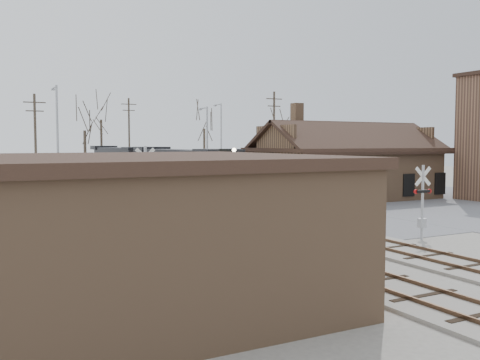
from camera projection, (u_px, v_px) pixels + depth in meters
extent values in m
plane|color=gray|center=(312.00, 230.00, 28.59)|extent=(140.00, 140.00, 0.00)
cube|color=#5B5B60|center=(312.00, 230.00, 28.59)|extent=(60.00, 9.00, 0.03)
cube|color=#5B5B60|center=(476.00, 204.00, 40.49)|extent=(22.00, 26.00, 0.03)
cube|color=gray|center=(200.00, 202.00, 41.83)|extent=(3.40, 90.00, 0.12)
cube|color=#473323|center=(192.00, 201.00, 41.49)|extent=(0.08, 90.00, 0.14)
cube|color=#473323|center=(209.00, 200.00, 42.15)|extent=(0.08, 90.00, 0.14)
cube|color=gray|center=(145.00, 205.00, 39.74)|extent=(3.40, 90.00, 0.12)
cube|color=#473323|center=(135.00, 204.00, 39.39)|extent=(0.08, 90.00, 0.14)
cube|color=#473323|center=(154.00, 203.00, 40.06)|extent=(0.08, 90.00, 0.14)
cube|color=#896446|center=(347.00, 175.00, 44.62)|extent=(14.00, 8.00, 4.00)
cube|color=black|center=(347.00, 150.00, 44.47)|extent=(15.20, 9.20, 0.30)
cube|color=black|center=(366.00, 137.00, 42.37)|extent=(15.00, 4.71, 2.66)
cube|color=black|center=(330.00, 138.00, 46.43)|extent=(15.00, 4.71, 2.66)
cube|color=#896446|center=(297.00, 117.00, 43.75)|extent=(0.80, 0.80, 2.20)
cube|color=#896446|center=(105.00, 236.00, 15.35)|extent=(12.00, 10.00, 4.00)
cube|color=black|center=(103.00, 161.00, 15.20)|extent=(12.40, 10.40, 0.30)
cube|color=black|center=(214.00, 199.00, 39.64)|extent=(2.37, 3.80, 0.95)
cube|color=black|center=(159.00, 187.00, 50.53)|extent=(2.37, 3.80, 0.95)
cube|color=black|center=(183.00, 183.00, 45.03)|extent=(2.85, 19.00, 0.33)
cube|color=maroon|center=(183.00, 185.00, 45.05)|extent=(2.87, 19.00, 0.11)
cube|color=black|center=(177.00, 165.00, 45.98)|extent=(2.47, 13.77, 2.66)
cube|color=black|center=(218.00, 169.00, 38.72)|extent=(2.85, 2.66, 2.66)
cube|color=yellow|center=(228.00, 182.00, 37.36)|extent=(2.85, 1.71, 1.33)
cube|color=black|center=(235.00, 203.00, 36.61)|extent=(2.66, 0.25, 0.95)
cylinder|color=#FFF2CC|center=(234.00, 150.00, 36.43)|extent=(0.27, 0.10, 0.27)
cube|color=black|center=(136.00, 182.00, 56.85)|extent=(2.37, 3.80, 0.95)
cube|color=black|center=(108.00, 175.00, 67.74)|extent=(2.37, 3.80, 0.95)
cube|color=black|center=(121.00, 172.00, 62.24)|extent=(2.85, 19.00, 0.33)
cube|color=maroon|center=(121.00, 174.00, 62.26)|extent=(2.87, 19.00, 0.11)
cube|color=black|center=(118.00, 159.00, 63.19)|extent=(2.47, 13.77, 2.66)
cube|color=black|center=(138.00, 161.00, 55.93)|extent=(2.85, 2.66, 2.66)
cube|color=black|center=(143.00, 169.00, 54.57)|extent=(2.85, 1.71, 1.33)
cube|color=black|center=(146.00, 184.00, 53.82)|extent=(2.66, 0.25, 0.95)
cylinder|color=#A5A8AD|center=(422.00, 203.00, 25.61)|extent=(0.13, 0.13, 3.60)
cube|color=silver|center=(423.00, 176.00, 25.53)|extent=(0.94, 0.12, 0.94)
cube|color=silver|center=(423.00, 176.00, 25.53)|extent=(0.94, 0.12, 0.94)
cube|color=black|center=(423.00, 191.00, 25.58)|extent=(0.82, 0.22, 0.14)
cylinder|color=#B20C0C|center=(416.00, 192.00, 25.42)|extent=(0.22, 0.10, 0.22)
cylinder|color=#B20C0C|center=(429.00, 191.00, 25.73)|extent=(0.22, 0.10, 0.22)
cube|color=#A5A8AD|center=(422.00, 223.00, 25.68)|extent=(0.36, 0.27, 0.45)
cylinder|color=#A5A8AD|center=(146.00, 186.00, 29.90)|extent=(0.16, 0.16, 4.48)
cube|color=silver|center=(145.00, 158.00, 29.79)|extent=(1.17, 0.09, 1.17)
cube|color=silver|center=(145.00, 158.00, 29.79)|extent=(1.17, 0.09, 1.17)
cube|color=black|center=(145.00, 174.00, 29.85)|extent=(1.01, 0.20, 0.17)
cylinder|color=#B20C0C|center=(154.00, 174.00, 30.11)|extent=(0.27, 0.09, 0.27)
cylinder|color=#B20C0C|center=(137.00, 174.00, 29.60)|extent=(0.27, 0.09, 0.27)
cube|color=#A5A8AD|center=(146.00, 208.00, 29.98)|extent=(0.45, 0.34, 0.56)
cylinder|color=#A5A8AD|center=(58.00, 144.00, 42.04)|extent=(0.18, 0.18, 9.17)
cylinder|color=#A5A8AD|center=(55.00, 87.00, 42.53)|extent=(0.12, 1.80, 0.12)
cube|color=#A5A8AD|center=(53.00, 90.00, 43.24)|extent=(0.25, 0.50, 0.12)
cylinder|color=#A5A8AD|center=(207.00, 149.00, 52.33)|extent=(0.18, 0.18, 8.18)
cylinder|color=#A5A8AD|center=(203.00, 108.00, 52.84)|extent=(0.12, 1.80, 0.12)
cube|color=#A5A8AD|center=(200.00, 110.00, 53.56)|extent=(0.25, 0.50, 0.12)
cylinder|color=#A5A8AD|center=(221.00, 142.00, 64.42)|extent=(0.18, 0.18, 9.39)
cylinder|color=#A5A8AD|center=(218.00, 105.00, 64.90)|extent=(0.12, 1.80, 0.12)
cube|color=#A5A8AD|center=(215.00, 106.00, 65.61)|extent=(0.25, 0.50, 0.12)
cylinder|color=#382D23|center=(36.00, 143.00, 50.13)|extent=(0.24, 0.24, 9.23)
cube|color=#382D23|center=(34.00, 102.00, 49.87)|extent=(2.00, 0.10, 0.10)
cube|color=#382D23|center=(35.00, 111.00, 49.92)|extent=(1.60, 0.10, 0.10)
cylinder|color=#382D23|center=(129.00, 138.00, 69.62)|extent=(0.24, 0.24, 10.46)
cube|color=#382D23|center=(129.00, 104.00, 69.31)|extent=(2.00, 0.10, 0.10)
cube|color=#382D23|center=(129.00, 110.00, 69.36)|extent=(1.60, 0.10, 0.10)
cylinder|color=#382D23|center=(274.00, 138.00, 59.48)|extent=(0.24, 0.24, 10.32)
cube|color=#382D23|center=(274.00, 99.00, 59.17)|extent=(2.00, 0.10, 0.10)
cube|color=#382D23|center=(274.00, 106.00, 59.23)|extent=(1.60, 0.10, 0.10)
cylinder|color=#382D23|center=(85.00, 158.00, 59.23)|extent=(0.32, 0.32, 6.02)
cylinder|color=#382D23|center=(102.00, 149.00, 71.53)|extent=(0.32, 0.32, 7.76)
cylinder|color=#382D23|center=(204.00, 153.00, 71.02)|extent=(0.32, 0.32, 6.54)
cylinder|color=#382D23|center=(279.00, 157.00, 72.83)|extent=(0.32, 0.32, 5.48)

